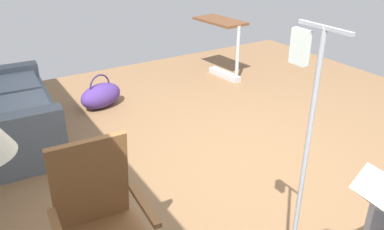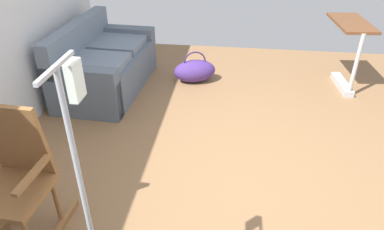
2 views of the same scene
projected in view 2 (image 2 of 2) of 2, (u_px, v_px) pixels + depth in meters
The scene contains 5 objects.
ground_plane at pixel (239, 186), 3.15m from camera, with size 6.73×6.73×0.00m, color olive.
couch at pixel (105, 66), 4.59m from camera, with size 1.64×0.94×0.85m.
rocking_chair at pixel (15, 180), 2.48m from camera, with size 0.79×0.53×1.05m.
overbed_table at pixel (349, 47), 4.54m from camera, with size 0.86×0.47×0.84m.
duffel_bag at pixel (195, 71), 4.84m from camera, with size 0.48×0.63×0.43m.
Camera 2 is at (-2.39, 0.11, 2.18)m, focal length 33.62 mm.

